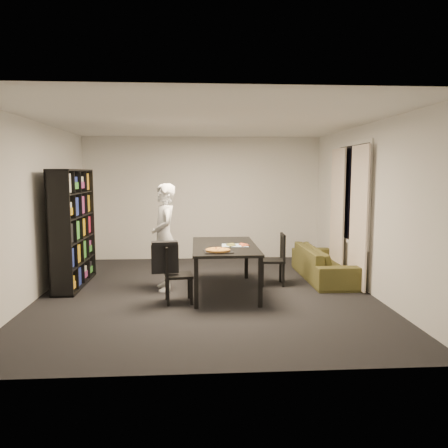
{
  "coord_description": "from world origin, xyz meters",
  "views": [
    {
      "loc": [
        -0.16,
        -6.59,
        1.84
      ],
      "look_at": [
        0.28,
        0.15,
        1.05
      ],
      "focal_mm": 35.0,
      "sensor_mm": 36.0,
      "label": 1
    }
  ],
  "objects": [
    {
      "name": "window_frame",
      "position": [
        2.48,
        0.6,
        1.5
      ],
      "size": [
        0.03,
        1.52,
        1.72
      ],
      "primitive_type": "cube",
      "color": "white",
      "rests_on": "room"
    },
    {
      "name": "pizza_slices",
      "position": [
        0.47,
        -0.02,
        0.75
      ],
      "size": [
        0.4,
        0.34,
        0.01
      ],
      "primitive_type": null,
      "rotation": [
        0.0,
        0.0,
        -0.09
      ],
      "color": "#B68039",
      "rests_on": "dining_table"
    },
    {
      "name": "window_pane",
      "position": [
        2.48,
        0.6,
        1.5
      ],
      "size": [
        0.02,
        1.4,
        1.6
      ],
      "primitive_type": "cube",
      "color": "black",
      "rests_on": "room"
    },
    {
      "name": "baking_tray",
      "position": [
        0.15,
        -0.51,
        0.74
      ],
      "size": [
        0.42,
        0.35,
        0.01
      ],
      "primitive_type": "cube",
      "rotation": [
        0.0,
        0.0,
        0.07
      ],
      "color": "black",
      "rests_on": "dining_table"
    },
    {
      "name": "chair_right",
      "position": [
        1.17,
        0.43,
        0.49
      ],
      "size": [
        0.42,
        0.42,
        0.85
      ],
      "rotation": [
        0.0,
        0.0,
        -1.62
      ],
      "color": "black",
      "rests_on": "room"
    },
    {
      "name": "pepperoni_pizza",
      "position": [
        0.15,
        -0.52,
        0.76
      ],
      "size": [
        0.35,
        0.35,
        0.03
      ],
      "rotation": [
        0.0,
        0.0,
        -0.14
      ],
      "color": "#9C672D",
      "rests_on": "dining_table"
    },
    {
      "name": "draped_jacket",
      "position": [
        -0.6,
        -0.49,
        0.68
      ],
      "size": [
        0.39,
        0.2,
        0.45
      ],
      "rotation": [
        0.0,
        0.0,
        1.7
      ],
      "color": "black",
      "rests_on": "chair_left"
    },
    {
      "name": "chair_left",
      "position": [
        -0.49,
        -0.48,
        0.47
      ],
      "size": [
        0.43,
        0.43,
        0.82
      ],
      "rotation": [
        0.0,
        0.0,
        1.7
      ],
      "color": "black",
      "rests_on": "room"
    },
    {
      "name": "bookshelf",
      "position": [
        -2.16,
        0.6,
        0.95
      ],
      "size": [
        0.35,
        1.5,
        1.9
      ],
      "primitive_type": "cube",
      "color": "black",
      "rests_on": "room"
    },
    {
      "name": "kitchen_towel",
      "position": [
        0.44,
        -0.01,
        0.74
      ],
      "size": [
        0.42,
        0.33,
        0.01
      ],
      "primitive_type": "cube",
      "rotation": [
        0.0,
        0.0,
        -0.06
      ],
      "color": "silver",
      "rests_on": "dining_table"
    },
    {
      "name": "curtain_right",
      "position": [
        2.4,
        1.12,
        1.15
      ],
      "size": [
        0.03,
        0.7,
        2.25
      ],
      "primitive_type": "cube",
      "color": "beige",
      "rests_on": "room"
    },
    {
      "name": "dining_table",
      "position": [
        0.28,
        0.05,
        0.67
      ],
      "size": [
        0.98,
        1.76,
        0.73
      ],
      "color": "black",
      "rests_on": "room"
    },
    {
      "name": "curtain_left",
      "position": [
        2.4,
        0.08,
        1.15
      ],
      "size": [
        0.03,
        0.7,
        2.25
      ],
      "primitive_type": "cube",
      "color": "beige",
      "rests_on": "room"
    },
    {
      "name": "room",
      "position": [
        0.0,
        0.0,
        1.3
      ],
      "size": [
        5.01,
        5.51,
        2.61
      ],
      "color": "black",
      "rests_on": "ground"
    },
    {
      "name": "sofa",
      "position": [
        2.09,
        0.78,
        0.28
      ],
      "size": [
        0.75,
        1.91,
        0.56
      ],
      "primitive_type": "imported",
      "rotation": [
        0.0,
        0.0,
        1.57
      ],
      "color": "#3D3D18",
      "rests_on": "room"
    },
    {
      "name": "person",
      "position": [
        -0.65,
        0.24,
        0.84
      ],
      "size": [
        0.53,
        0.69,
        1.68
      ],
      "primitive_type": "imported",
      "rotation": [
        0.0,
        0.0,
        -1.35
      ],
      "color": "white",
      "rests_on": "room"
    }
  ]
}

